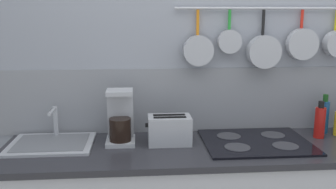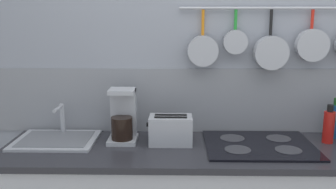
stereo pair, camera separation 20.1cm
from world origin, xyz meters
name	(u,v)px [view 2 (the right image)]	position (x,y,z in m)	size (l,w,h in m)	color
wall_back	(234,77)	(0.00, 0.33, 1.28)	(7.20, 0.16, 2.60)	#999EA8
countertop	(241,151)	(0.00, 0.00, 0.91)	(2.66, 0.59, 0.03)	#2D2D33
sink_basin	(57,138)	(-1.06, 0.10, 0.95)	(0.46, 0.37, 0.19)	#B7BABF
coffee_maker	(123,119)	(-0.67, 0.12, 1.06)	(0.16, 0.18, 0.31)	#B7BABF
toaster	(171,130)	(-0.39, 0.07, 1.01)	(0.26, 0.15, 0.16)	#B7BABF
cooktop	(259,145)	(0.11, 0.03, 0.94)	(0.60, 0.49, 0.01)	black
bottle_vinegar	(329,126)	(0.51, 0.10, 1.03)	(0.06, 0.06, 0.22)	red
bottle_sesame_oil	(335,120)	(0.59, 0.19, 1.04)	(0.06, 0.06, 0.24)	navy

